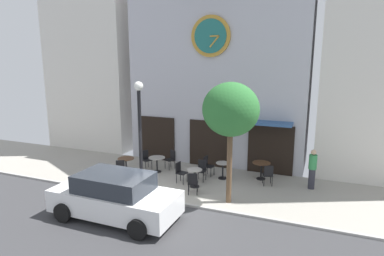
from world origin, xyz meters
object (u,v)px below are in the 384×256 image
at_px(cafe_table_near_curb, 157,161).
at_px(cafe_table_center_right, 195,175).
at_px(pedestrian_green, 312,169).
at_px(cafe_chair_right_end, 146,158).
at_px(cafe_chair_curbside, 268,174).
at_px(parked_car_white, 115,196).
at_px(street_lamp, 140,137).
at_px(cafe_table_rightmost, 126,162).
at_px(street_tree, 231,110).
at_px(cafe_chair_left_end, 208,164).
at_px(cafe_chair_near_tree, 121,168).
at_px(cafe_table_center, 223,168).
at_px(cafe_table_near_door, 261,167).
at_px(cafe_chair_facing_wall, 202,169).
at_px(cafe_chair_near_lamp, 193,182).
at_px(cafe_chair_facing_street, 180,171).
at_px(cafe_chair_under_awning, 171,158).

xyz_separation_m(cafe_table_near_curb, cafe_table_center_right, (2.34, -1.07, -0.02)).
xyz_separation_m(cafe_table_center_right, pedestrian_green, (4.55, 1.61, 0.35)).
relative_size(cafe_table_near_curb, cafe_chair_right_end, 0.86).
xyz_separation_m(cafe_chair_curbside, parked_car_white, (-4.29, -4.82, 0.23)).
height_order(street_lamp, parked_car_white, street_lamp).
bearing_deg(cafe_table_rightmost, street_tree, -14.05).
bearing_deg(street_tree, cafe_chair_left_end, 124.68).
relative_size(cafe_chair_near_tree, pedestrian_green, 0.54).
height_order(cafe_chair_right_end, cafe_chair_curbside, same).
bearing_deg(cafe_chair_left_end, cafe_table_near_curb, -169.34).
height_order(cafe_table_near_curb, cafe_table_center, cafe_table_center).
xyz_separation_m(cafe_table_near_door, cafe_chair_left_end, (-2.37, -0.43, -0.04)).
distance_m(street_tree, cafe_chair_left_end, 4.19).
height_order(cafe_table_center_right, pedestrian_green, pedestrian_green).
bearing_deg(cafe_chair_facing_wall, cafe_table_rightmost, -173.23).
height_order(cafe_chair_near_lamp, cafe_chair_facing_wall, same).
height_order(cafe_table_center_right, parked_car_white, parked_car_white).
bearing_deg(cafe_table_near_curb, street_lamp, -78.25).
relative_size(cafe_chair_facing_wall, pedestrian_green, 0.54).
bearing_deg(pedestrian_green, cafe_chair_facing_street, -165.32).
xyz_separation_m(cafe_chair_left_end, cafe_chair_right_end, (-3.12, -0.18, 0.00)).
height_order(cafe_table_rightmost, cafe_chair_near_lamp, cafe_chair_near_lamp).
relative_size(cafe_table_near_door, cafe_chair_facing_wall, 0.87).
height_order(street_lamp, cafe_chair_under_awning, street_lamp).
bearing_deg(cafe_table_center_right, cafe_table_near_door, 38.90).
height_order(street_tree, cafe_table_rightmost, street_tree).
bearing_deg(cafe_chair_facing_street, parked_car_white, -100.63).
relative_size(cafe_table_near_door, cafe_chair_near_tree, 0.87).
xyz_separation_m(street_lamp, pedestrian_green, (6.42, 2.75, -1.38)).
bearing_deg(street_tree, pedestrian_green, 42.09).
bearing_deg(cafe_table_center_right, street_tree, -28.29).
height_order(cafe_table_center_right, cafe_table_near_door, cafe_table_near_door).
bearing_deg(cafe_table_rightmost, cafe_chair_near_tree, -73.78).
xyz_separation_m(street_lamp, cafe_chair_near_tree, (-1.51, 0.76, -1.72)).
bearing_deg(cafe_table_center_right, cafe_chair_left_end, 88.52).
xyz_separation_m(cafe_chair_under_awning, cafe_chair_curbside, (4.75, -0.52, 0.00)).
bearing_deg(street_lamp, cafe_chair_near_lamp, 9.82).
bearing_deg(cafe_chair_near_lamp, cafe_table_near_door, 51.15).
bearing_deg(cafe_chair_right_end, cafe_table_center, 0.63).
xyz_separation_m(cafe_chair_near_lamp, cafe_chair_curbside, (2.60, 2.04, 0.00)).
bearing_deg(cafe_chair_facing_street, cafe_chair_near_tree, -167.16).
xyz_separation_m(cafe_table_near_curb, cafe_chair_facing_street, (1.57, -0.84, -0.00)).
bearing_deg(street_lamp, cafe_chair_facing_street, 50.50).
xyz_separation_m(cafe_chair_left_end, cafe_chair_facing_street, (-0.80, -1.29, 0.00)).
height_order(cafe_table_center_right, cafe_chair_left_end, cafe_chair_left_end).
distance_m(cafe_table_near_door, cafe_chair_under_awning, 4.35).
bearing_deg(cafe_chair_curbside, pedestrian_green, 11.20).
bearing_deg(cafe_chair_right_end, pedestrian_green, 2.12).
distance_m(cafe_table_center, cafe_chair_facing_wall, 0.97).
xyz_separation_m(cafe_table_near_curb, pedestrian_green, (6.88, 0.55, 0.33)).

